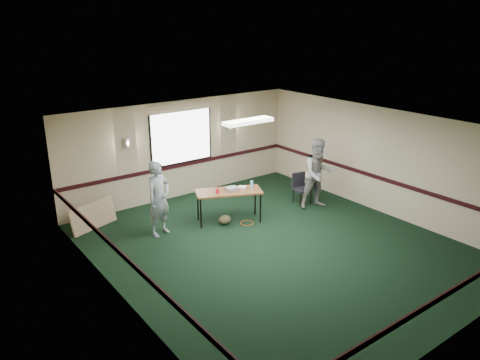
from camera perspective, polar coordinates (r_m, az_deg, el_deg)
ground at (r=10.45m, az=4.32°, el=-8.12°), size 8.00×8.00×0.00m
room_shell at (r=11.43m, az=-2.48°, el=2.89°), size 8.00×8.02×8.00m
folding_table at (r=11.39m, az=-1.37°, el=-1.61°), size 1.72×1.23×0.80m
projector at (r=11.36m, az=-1.03°, el=-1.10°), size 0.30×0.27×0.09m
game_console at (r=11.56m, az=0.30°, el=-0.87°), size 0.23×0.23×0.04m
red_cup at (r=11.22m, az=-2.75°, el=-1.34°), size 0.08×0.08×0.11m
water_bottle at (r=11.42m, az=1.43°, el=-0.65°), size 0.07×0.07×0.22m
duffel_bag at (r=11.45m, az=-1.88°, el=-4.88°), size 0.35×0.28×0.23m
cable_coil at (r=11.54m, az=0.84°, el=-5.25°), size 0.35×0.35×0.02m
folded_table at (r=11.71m, az=-17.45°, el=-4.17°), size 1.24×0.58×0.64m
conference_chair at (r=12.74m, az=7.40°, el=-0.70°), size 0.47×0.48×0.83m
person_left at (r=10.81m, az=-9.87°, el=-2.25°), size 0.74×0.60×1.77m
person_right at (r=12.36m, az=9.52°, el=0.76°), size 1.08×0.95×1.87m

